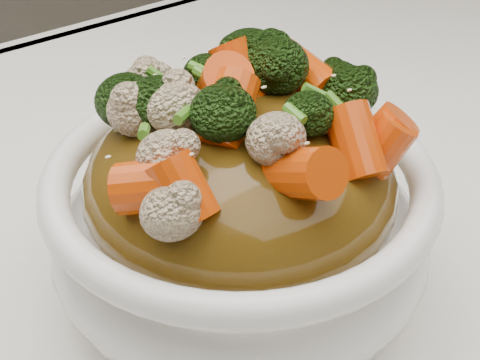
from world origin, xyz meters
TOP-DOWN VIEW (x-y plane):
  - tablecloth at (0.00, 0.00)m, footprint 1.20×0.80m
  - bowl at (-0.06, 0.04)m, footprint 0.23×0.23m
  - sauce_base at (-0.06, 0.04)m, footprint 0.18×0.18m
  - carrots at (-0.06, 0.04)m, footprint 0.18×0.18m
  - broccoli at (-0.06, 0.04)m, footprint 0.18×0.18m
  - cauliflower at (-0.06, 0.04)m, footprint 0.18×0.18m
  - scallions at (-0.06, 0.04)m, footprint 0.13×0.13m
  - sesame_seeds at (-0.06, 0.04)m, footprint 0.16×0.16m

SIDE VIEW (x-z plane):
  - tablecloth at x=0.00m, z-range 0.71..0.75m
  - bowl at x=-0.06m, z-range 0.75..0.83m
  - sauce_base at x=-0.06m, z-range 0.77..0.86m
  - cauliflower at x=-0.06m, z-range 0.85..0.89m
  - broccoli at x=-0.06m, z-range 0.85..0.89m
  - carrots at x=-0.06m, z-range 0.85..0.90m
  - sesame_seeds at x=-0.06m, z-range 0.87..0.88m
  - scallions at x=-0.06m, z-range 0.87..0.88m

